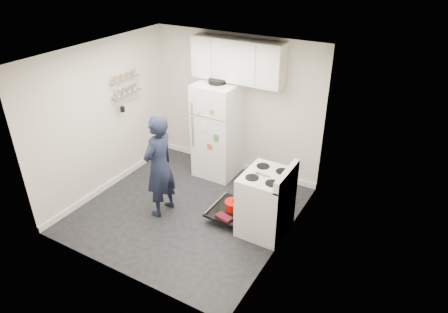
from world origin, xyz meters
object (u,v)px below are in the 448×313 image
Objects in this scene: refrigerator at (218,130)px; electric_range at (265,203)px; open_oven_door at (231,208)px; person at (159,166)px.

electric_range is at bearing -37.29° from refrigerator.
refrigerator is (-0.88, 1.10, 0.69)m from open_oven_door.
person reaches higher than open_oven_door.
person is (-1.02, -0.40, 0.65)m from open_oven_door.
electric_range is at bearing -0.39° from open_oven_door.
person is at bearing -158.65° from open_oven_door.
open_oven_door is at bearing 114.12° from person.
electric_range is 1.57× the size of open_oven_door.
refrigerator is (-1.44, 1.10, 0.40)m from electric_range.
refrigerator is 1.08× the size of person.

